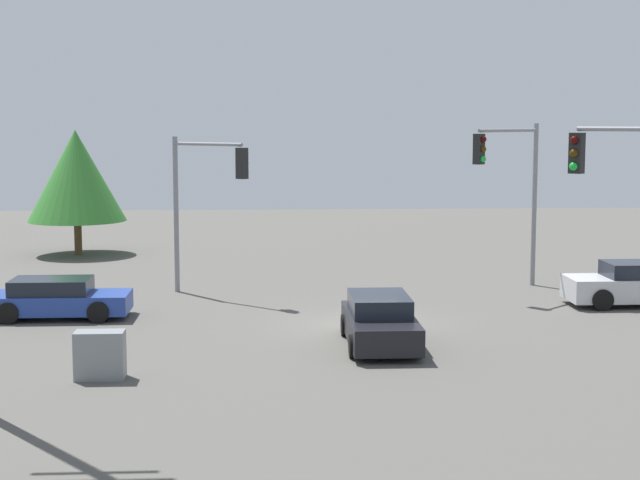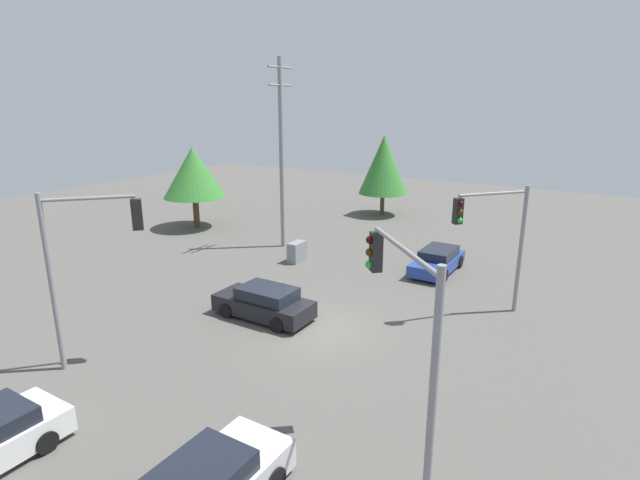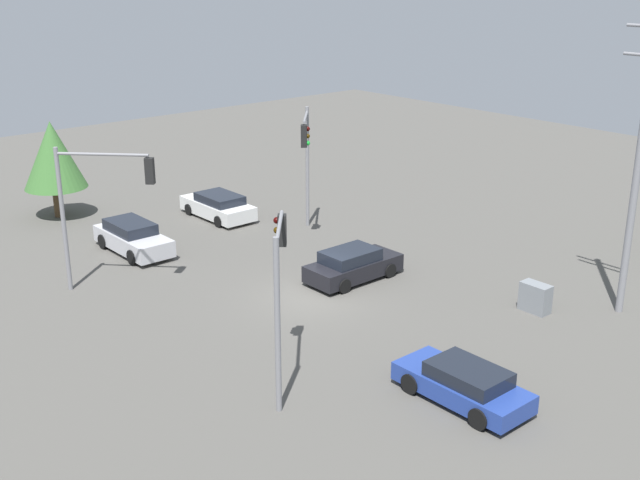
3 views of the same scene
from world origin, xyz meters
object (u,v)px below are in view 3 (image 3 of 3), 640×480
Objects in this scene: sedan_dark at (353,265)px; traffic_signal_aux at (279,277)px; sedan_blue at (463,384)px; traffic_signal_main at (98,194)px; electrical_cabinet at (535,298)px; traffic_signal_cross at (306,151)px; sedan_silver at (133,238)px; sedan_white at (218,206)px.

traffic_signal_aux reaches higher than sedan_dark.
traffic_signal_main is (15.49, 4.25, 3.56)m from sedan_blue.
traffic_signal_aux is at bearing 80.77° from electrical_cabinet.
sedan_dark is at bearing 20.21° from traffic_signal_cross.
traffic_signal_cross is (-3.18, -8.03, 3.49)m from sedan_silver.
traffic_signal_cross is at bearing 158.41° from sedan_silver.
electrical_cabinet is at bearing 18.98° from sedan_blue.
sedan_silver is at bearing 93.32° from sedan_blue.
traffic_signal_main is 1.08× the size of traffic_signal_aux.
sedan_white is 0.74× the size of traffic_signal_cross.
sedan_dark reaches higher than sedan_white.
sedan_silver is 5.86m from traffic_signal_main.
sedan_blue is (-9.68, 4.35, -0.05)m from sedan_dark.
sedan_white is 18.90m from traffic_signal_aux.
sedan_white is 6.35m from sedan_silver.
sedan_white is at bearing 76.60° from sedan_blue.
sedan_dark is 0.99× the size of sedan_blue.
sedan_dark is 0.77× the size of traffic_signal_aux.
sedan_silver is 18.54m from electrical_cabinet.
sedan_dark is 0.94× the size of sedan_silver.
traffic_signal_main is at bearing 42.24° from electrical_cabinet.
traffic_signal_aux is at bearing -56.89° from sedan_dark.
sedan_white is 11.24m from traffic_signal_main.
traffic_signal_main is 17.81m from electrical_cabinet.
traffic_signal_main is 11.11m from traffic_signal_aux.
sedan_silver is at bearing -149.71° from sedan_dark.
sedan_dark is at bearing 65.80° from sedan_blue.
electrical_cabinet is (-1.82, -11.22, -3.26)m from traffic_signal_aux.
electrical_cabinet is at bearing 23.74° from sedan_dark.
traffic_signal_main reaches higher than sedan_blue.
electrical_cabinet is at bearing 117.56° from sedan_silver.
sedan_blue is 0.78× the size of traffic_signal_aux.
electrical_cabinet is (-12.92, -11.73, -3.60)m from traffic_signal_main.
traffic_signal_cross is at bearing 157.26° from sedan_dark.
traffic_signal_aux is at bearing -41.29° from traffic_signal_main.
sedan_silver is 15.17m from traffic_signal_aux.
electrical_cabinet is (-16.43, -8.58, -0.13)m from sedan_silver.
sedan_white is (11.18, -0.62, -0.02)m from sedan_dark.
sedan_dark reaches higher than sedan_blue.
sedan_dark is 10.80m from sedan_silver.
sedan_silver is 19.04m from sedan_blue.
sedan_blue is 0.72× the size of traffic_signal_main.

